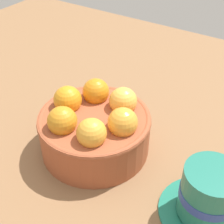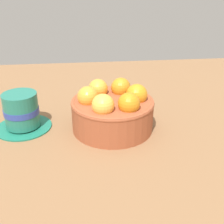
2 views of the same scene
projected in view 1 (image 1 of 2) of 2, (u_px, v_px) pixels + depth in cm
name	position (u px, v px, depth cm)	size (l,w,h in cm)	color
ground_plane	(96.00, 158.00, 52.46)	(123.38, 102.41, 4.98)	brown
terracotta_bowl	(95.00, 127.00, 48.33)	(17.05, 17.05, 9.65)	#9E4C2D
coffee_cup	(208.00, 196.00, 39.10)	(11.67, 11.67, 7.80)	#1C725A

